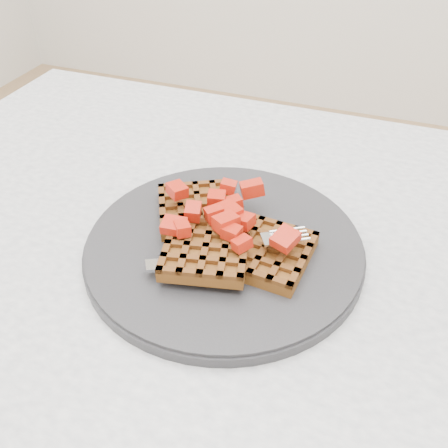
% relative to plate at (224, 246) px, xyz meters
% --- Properties ---
extents(table, '(1.20, 0.80, 0.75)m').
position_rel_plate_xyz_m(table, '(0.10, -0.01, -0.12)').
color(table, silver).
rests_on(table, ground).
extents(plate, '(0.31, 0.31, 0.02)m').
position_rel_plate_xyz_m(plate, '(0.00, 0.00, 0.00)').
color(plate, '#252528').
rests_on(plate, table).
extents(waffles, '(0.20, 0.19, 0.03)m').
position_rel_plate_xyz_m(waffles, '(0.00, -0.00, 0.02)').
color(waffles, brown).
rests_on(waffles, plate).
extents(strawberry_pile, '(0.15, 0.15, 0.02)m').
position_rel_plate_xyz_m(strawberry_pile, '(-0.00, -0.00, 0.05)').
color(strawberry_pile, '#A10B00').
rests_on(strawberry_pile, waffles).
extents(fork, '(0.17, 0.11, 0.02)m').
position_rel_plate_xyz_m(fork, '(0.03, -0.03, 0.02)').
color(fork, silver).
rests_on(fork, plate).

